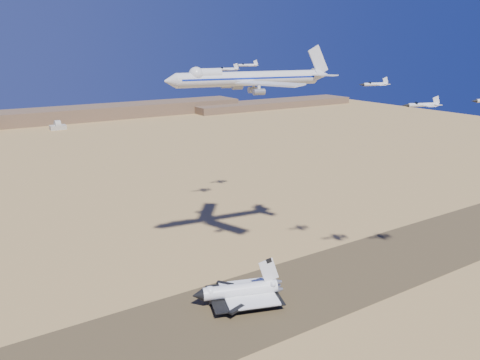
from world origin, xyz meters
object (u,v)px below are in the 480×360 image
crew_a (268,301)px  chase_jet_b (422,105)px  crew_c (272,304)px  chase_jet_a (375,84)px  crew_b (264,304)px  shuttle (239,292)px  carrier_747 (244,79)px  chase_jet_e (247,65)px  chase_jet_d (226,69)px

crew_a → chase_jet_b: bearing=-100.9°
crew_a → crew_c: (-0.21, -2.71, 0.09)m
crew_a → chase_jet_a: size_ratio=0.12×
crew_b → crew_c: size_ratio=0.99×
chase_jet_a → shuttle: bearing=179.7°
crew_b → chase_jet_b: chase_jet_b is taller
carrier_747 → chase_jet_a: size_ratio=5.72×
shuttle → crew_c: shuttle is taller
chase_jet_e → crew_c: bearing=-104.9°
shuttle → chase_jet_d: size_ratio=2.45×
crew_a → shuttle: bearing=66.3°
chase_jet_a → chase_jet_e: size_ratio=0.93×
carrier_747 → chase_jet_d: (23.02, 53.56, 1.29)m
crew_b → crew_c: crew_c is taller
chase_jet_a → chase_jet_b: 20.03m
chase_jet_a → crew_c: bearing=-171.5°
chase_jet_a → chase_jet_b: (9.31, -16.23, -7.13)m
crew_a → crew_c: crew_c is taller
carrier_747 → crew_a: (-9.85, -33.73, -86.99)m
crew_b → chase_jet_b: size_ratio=0.11×
shuttle → crew_b: bearing=-31.8°
crew_c → chase_jet_b: bearing=-179.1°
crew_c → chase_jet_b: size_ratio=0.12×
crew_b → crew_c: 3.26m
crew_b → chase_jet_a: (49.35, -4.63, 85.70)m
crew_b → chase_jet_d: size_ratio=0.12×
shuttle → chase_jet_e: 141.15m
chase_jet_d → chase_jet_e: chase_jet_e is taller
crew_a → chase_jet_e: size_ratio=0.11×
shuttle → carrier_747: bearing=72.3°
shuttle → crew_a: 12.57m
shuttle → chase_jet_b: bearing=-5.5°
crew_c → chase_jet_a: size_ratio=0.14×
chase_jet_a → chase_jet_d: 94.15m
chase_jet_d → chase_jet_a: bearing=-72.8°
shuttle → chase_jet_b: chase_jet_b is taller
shuttle → crew_c: (9.60, -9.45, -3.97)m
crew_b → chase_jet_e: chase_jet_e is taller
carrier_747 → crew_c: size_ratio=41.70×
carrier_747 → chase_jet_e: (44.20, 65.43, 2.53)m
chase_jet_a → chase_jet_e: 105.39m
crew_a → chase_jet_d: (32.87, 87.28, 88.27)m
carrier_747 → chase_jet_a: (36.38, -39.61, -1.21)m
chase_jet_b → chase_jet_d: 112.14m
crew_b → chase_jet_e: (57.18, 100.40, 89.44)m
crew_a → chase_jet_a: 97.62m
shuttle → chase_jet_b: (65.35, -28.85, 74.59)m
crew_b → chase_jet_e: bearing=-76.7°
carrier_747 → chase_jet_b: carrier_747 is taller
carrier_747 → crew_a: carrier_747 is taller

